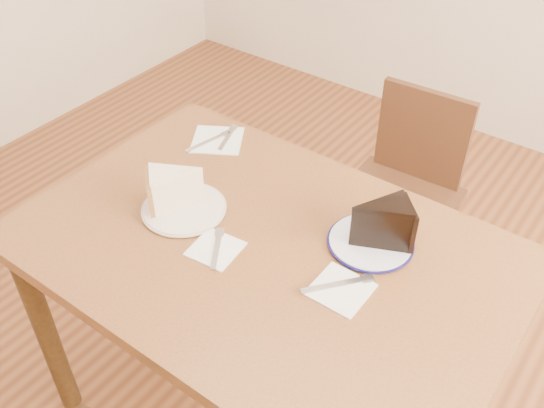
{
  "coord_description": "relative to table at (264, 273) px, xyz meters",
  "views": [
    {
      "loc": [
        0.65,
        -0.85,
        1.77
      ],
      "look_at": [
        -0.04,
        0.09,
        0.8
      ],
      "focal_mm": 40.0,
      "sensor_mm": 36.0,
      "label": 1
    }
  ],
  "objects": [
    {
      "name": "knife_navy",
      "position": [
        0.21,
        -0.01,
        0.1
      ],
      "size": [
        0.12,
        0.14,
        0.0
      ],
      "primitive_type": "cube",
      "rotation": [
        0.0,
        0.0,
        -0.68
      ],
      "color": "white",
      "rests_on": "napkin_navy"
    },
    {
      "name": "fork_spare",
      "position": [
        -0.36,
        0.3,
        0.1
      ],
      "size": [
        0.06,
        0.14,
        0.0
      ],
      "primitive_type": "cube",
      "rotation": [
        0.0,
        0.0,
        0.35
      ],
      "color": "silver",
      "rests_on": "napkin_spare"
    },
    {
      "name": "fork_cream",
      "position": [
        -0.08,
        -0.08,
        0.1
      ],
      "size": [
        0.09,
        0.13,
        0.0
      ],
      "primitive_type": "cube",
      "rotation": [
        0.0,
        0.0,
        0.58
      ],
      "color": "silver",
      "rests_on": "napkin_cream"
    },
    {
      "name": "chocolate_cake",
      "position": [
        0.22,
        0.16,
        0.16
      ],
      "size": [
        0.16,
        0.16,
        0.11
      ],
      "primitive_type": null,
      "rotation": [
        0.0,
        0.0,
        2.34
      ],
      "color": "black",
      "rests_on": "plate_navy"
    },
    {
      "name": "napkin_cream",
      "position": [
        -0.08,
        -0.08,
        0.1
      ],
      "size": [
        0.12,
        0.12,
        0.0
      ],
      "primitive_type": "cube",
      "rotation": [
        0.0,
        0.0,
        0.1
      ],
      "color": "white",
      "rests_on": "table"
    },
    {
      "name": "plate_navy",
      "position": [
        0.21,
        0.16,
        0.1
      ],
      "size": [
        0.2,
        0.2,
        0.01
      ],
      "primitive_type": "cylinder",
      "color": "white",
      "rests_on": "table"
    },
    {
      "name": "plate_cream",
      "position": [
        -0.24,
        -0.02,
        0.1
      ],
      "size": [
        0.21,
        0.21,
        0.01
      ],
      "primitive_type": "cylinder",
      "color": "silver",
      "rests_on": "table"
    },
    {
      "name": "table",
      "position": [
        0.0,
        0.0,
        0.0
      ],
      "size": [
        1.2,
        0.8,
        0.75
      ],
      "color": "#512D16",
      "rests_on": "ground"
    },
    {
      "name": "knife_spare",
      "position": [
        -0.4,
        0.25,
        0.1
      ],
      "size": [
        0.05,
        0.16,
        0.0
      ],
      "primitive_type": "cube",
      "rotation": [
        0.0,
        0.0,
        -0.22
      ],
      "color": "silver",
      "rests_on": "napkin_spare"
    },
    {
      "name": "carrot_cake",
      "position": [
        -0.26,
        -0.01,
        0.16
      ],
      "size": [
        0.16,
        0.16,
        0.09
      ],
      "primitive_type": null,
      "rotation": [
        0.0,
        0.0,
        -0.75
      ],
      "color": "beige",
      "rests_on": "plate_cream"
    },
    {
      "name": "napkin_spare",
      "position": [
        -0.38,
        0.28,
        0.1
      ],
      "size": [
        0.2,
        0.2,
        0.0
      ],
      "primitive_type": "cube",
      "rotation": [
        0.0,
        0.0,
        0.55
      ],
      "color": "white",
      "rests_on": "table"
    },
    {
      "name": "chair_far",
      "position": [
        0.03,
        0.77,
        -0.22
      ],
      "size": [
        0.4,
        0.4,
        0.78
      ],
      "rotation": [
        0.0,
        0.0,
        3.19
      ],
      "color": "black",
      "rests_on": "ground"
    },
    {
      "name": "napkin_navy",
      "position": [
        0.23,
        -0.02,
        0.1
      ],
      "size": [
        0.12,
        0.12,
        0.0
      ],
      "primitive_type": "cube",
      "rotation": [
        0.0,
        0.0,
        -0.0
      ],
      "color": "white",
      "rests_on": "table"
    }
  ]
}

